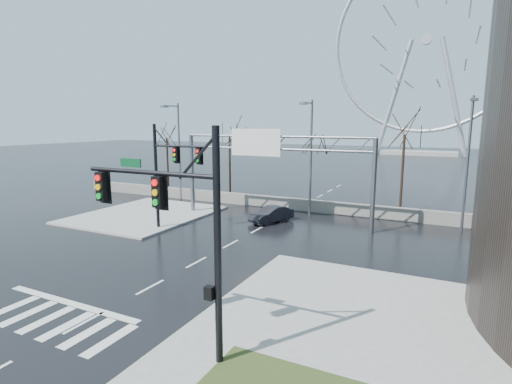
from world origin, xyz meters
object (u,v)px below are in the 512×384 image
Objects in this scene: signal_mast_far at (168,167)px; ferris_wheel at (426,48)px; sign_gantry at (269,159)px; car at (271,214)px; signal_mast_near at (182,221)px.

signal_mast_far is 0.16× the size of ferris_wheel.
sign_gantry reaches higher than car.
car is (5.87, 5.77, -4.18)m from signal_mast_far.
car is (-5.14, 18.76, -4.22)m from signal_mast_near.
sign_gantry is 0.32× the size of ferris_wheel.
signal_mast_near reaches higher than sign_gantry.
ferris_wheel is 84.37m from car.
signal_mast_near reaches higher than car.
ferris_wheel is (10.87, 86.04, 21.30)m from signal_mast_far.
signal_mast_near is at bearing -73.81° from sign_gantry.
signal_mast_near and signal_mast_far have the same top height.
car is at bearing -31.71° from sign_gantry.
signal_mast_far reaches higher than sign_gantry.
ferris_wheel reaches higher than signal_mast_far.
signal_mast_far is at bearing -97.20° from ferris_wheel.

